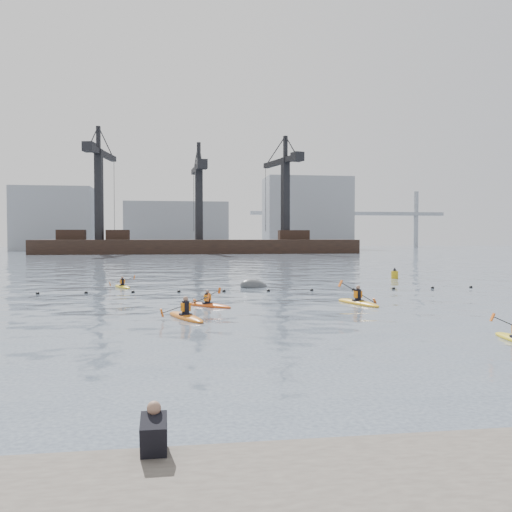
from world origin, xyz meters
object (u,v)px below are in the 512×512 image
at_px(kayaker_3, 358,302).
at_px(mooring_buoy, 254,287).
at_px(kayaker_0, 186,316).
at_px(kayaker_2, 208,305).
at_px(kayaker_5, 122,286).
at_px(nav_buoy, 395,275).

xyz_separation_m(kayaker_3, mooring_buoy, (-4.22, 10.68, -0.11)).
relative_size(kayaker_3, mooring_buoy, 1.60).
relative_size(kayaker_0, kayaker_3, 0.97).
bearing_deg(kayaker_2, mooring_buoy, 22.70).
distance_m(kayaker_0, kayaker_5, 16.47).
xyz_separation_m(kayaker_3, nav_buoy, (9.28, 17.06, 0.23)).
relative_size(kayaker_5, mooring_buoy, 1.24).
relative_size(mooring_buoy, nav_buoy, 2.03).
relative_size(kayaker_2, kayaker_3, 0.74).
bearing_deg(kayaker_0, kayaker_5, 83.30).
bearing_deg(mooring_buoy, nav_buoy, 25.29).
distance_m(kayaker_0, kayaker_3, 10.26).
bearing_deg(kayaker_3, kayaker_5, 122.00).
bearing_deg(nav_buoy, kayaker_5, -167.48).
relative_size(kayaker_2, nav_buoy, 2.41).
bearing_deg(kayaker_5, kayaker_3, -64.85).
bearing_deg(kayaker_3, nav_buoy, 44.34).
height_order(kayaker_2, kayaker_3, kayaker_3).
height_order(kayaker_2, nav_buoy, nav_buoy).
distance_m(kayaker_3, mooring_buoy, 11.48).
bearing_deg(kayaker_2, kayaker_5, 68.88).
bearing_deg(kayaker_3, kayaker_2, 161.69).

